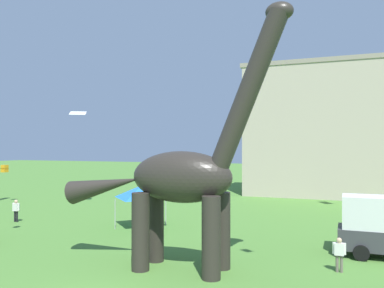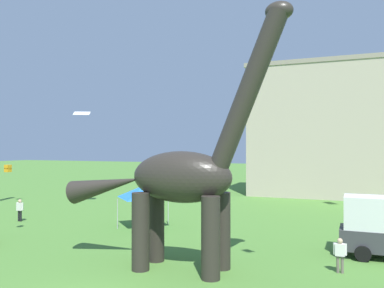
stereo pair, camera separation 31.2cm
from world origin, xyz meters
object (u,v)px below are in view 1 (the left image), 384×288
at_px(person_strolling_adult, 339,251).
at_px(kite_drifting, 78,113).
at_px(dinosaur_sculpture, 180,177).
at_px(festival_canopy_tent, 141,192).
at_px(kite_mid_right, 5,169).
at_px(person_vendor_side, 16,208).

relative_size(person_strolling_adult, kite_drifting, 0.85).
height_order(dinosaur_sculpture, festival_canopy_tent, dinosaur_sculpture).
distance_m(person_strolling_adult, kite_drifting, 27.91).
bearing_deg(kite_drifting, person_strolling_adult, -27.23).
relative_size(dinosaur_sculpture, kite_mid_right, 25.23).
bearing_deg(kite_mid_right, festival_canopy_tent, 38.91).
relative_size(person_strolling_adult, festival_canopy_tent, 0.51).
xyz_separation_m(person_strolling_adult, kite_mid_right, (-20.56, 0.27, 3.42)).
height_order(kite_drifting, kite_mid_right, kite_drifting).
height_order(dinosaur_sculpture, kite_mid_right, dinosaur_sculpture).
bearing_deg(kite_drifting, person_vendor_side, -88.11).
relative_size(person_vendor_side, kite_drifting, 0.91).
xyz_separation_m(dinosaur_sculpture, kite_mid_right, (-13.48, 2.48, -0.00)).
relative_size(person_vendor_side, kite_mid_right, 3.56).
xyz_separation_m(festival_canopy_tent, kite_mid_right, (-7.04, -5.68, 1.85)).
height_order(person_strolling_adult, kite_drifting, kite_drifting).
height_order(festival_canopy_tent, kite_drifting, kite_drifting).
bearing_deg(kite_mid_right, person_strolling_adult, -0.74).
distance_m(festival_canopy_tent, kite_mid_right, 9.23).
bearing_deg(festival_canopy_tent, person_strolling_adult, -23.73).
relative_size(dinosaur_sculpture, person_vendor_side, 7.09).
bearing_deg(dinosaur_sculpture, kite_drifting, 109.46).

